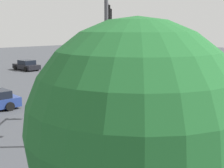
{
  "coord_description": "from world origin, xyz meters",
  "views": [
    {
      "loc": [
        -18.43,
        17.55,
        5.71
      ],
      "look_at": [
        0.0,
        0.0,
        1.11
      ],
      "focal_mm": 50.0,
      "sensor_mm": 36.0,
      "label": 1
    }
  ],
  "objects_px": {
    "pedestrian": "(111,69)",
    "tree_corner_b": "(118,46)",
    "tree_corner_c": "(136,128)",
    "traffic_signal_mast": "(107,42)",
    "car_0": "(73,74)",
    "car_3": "(26,65)"
  },
  "relations": [
    {
      "from": "pedestrian",
      "to": "tree_corner_b",
      "type": "height_order",
      "value": "tree_corner_b"
    },
    {
      "from": "tree_corner_c",
      "to": "tree_corner_b",
      "type": "bearing_deg",
      "value": -44.21
    },
    {
      "from": "traffic_signal_mast",
      "to": "tree_corner_c",
      "type": "bearing_deg",
      "value": -175.38
    },
    {
      "from": "car_0",
      "to": "tree_corner_b",
      "type": "height_order",
      "value": "tree_corner_b"
    },
    {
      "from": "car_0",
      "to": "car_3",
      "type": "bearing_deg",
      "value": 2.39
    },
    {
      "from": "traffic_signal_mast",
      "to": "tree_corner_b",
      "type": "relative_size",
      "value": 1.36
    },
    {
      "from": "car_0",
      "to": "pedestrian",
      "type": "bearing_deg",
      "value": -103.8
    },
    {
      "from": "pedestrian",
      "to": "tree_corner_b",
      "type": "distance_m",
      "value": 5.99
    },
    {
      "from": "traffic_signal_mast",
      "to": "pedestrian",
      "type": "height_order",
      "value": "traffic_signal_mast"
    },
    {
      "from": "traffic_signal_mast",
      "to": "pedestrian",
      "type": "xyz_separation_m",
      "value": [
        14.62,
        -14.15,
        -4.04
      ]
    },
    {
      "from": "pedestrian",
      "to": "tree_corner_c",
      "type": "height_order",
      "value": "tree_corner_c"
    },
    {
      "from": "car_3",
      "to": "pedestrian",
      "type": "xyz_separation_m",
      "value": [
        -12.41,
        -4.27,
        0.32
      ]
    },
    {
      "from": "pedestrian",
      "to": "tree_corner_b",
      "type": "relative_size",
      "value": 0.33
    },
    {
      "from": "car_0",
      "to": "pedestrian",
      "type": "distance_m",
      "value": 4.76
    },
    {
      "from": "car_3",
      "to": "car_0",
      "type": "bearing_deg",
      "value": 176.06
    },
    {
      "from": "car_3",
      "to": "tree_corner_c",
      "type": "relative_size",
      "value": 0.74
    },
    {
      "from": "traffic_signal_mast",
      "to": "car_0",
      "type": "relative_size",
      "value": 1.43
    },
    {
      "from": "traffic_signal_mast",
      "to": "tree_corner_b",
      "type": "bearing_deg",
      "value": -0.86
    },
    {
      "from": "car_0",
      "to": "pedestrian",
      "type": "height_order",
      "value": "pedestrian"
    },
    {
      "from": "tree_corner_b",
      "to": "car_3",
      "type": "bearing_deg",
      "value": 43.49
    },
    {
      "from": "car_0",
      "to": "car_3",
      "type": "xyz_separation_m",
      "value": [
        10.98,
        -0.26,
        -0.03
      ]
    },
    {
      "from": "traffic_signal_mast",
      "to": "car_0",
      "type": "xyz_separation_m",
      "value": [
        16.06,
        -9.62,
        -4.33
      ]
    }
  ]
}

